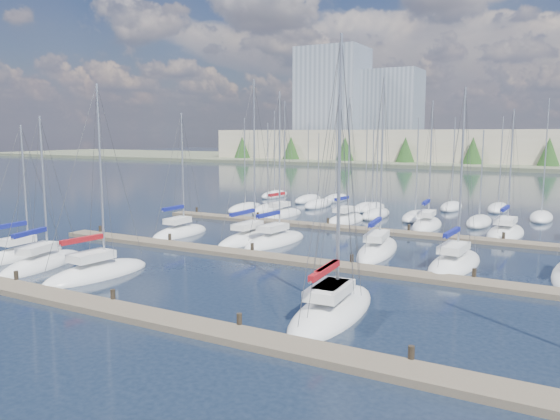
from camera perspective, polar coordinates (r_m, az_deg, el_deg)
The scene contains 20 objects.
ground at distance 79.74m, azimuth 16.23°, elevation 1.21°, with size 400.00×400.00×0.00m, color #1B2636.
dock_near at distance 27.44m, azimuth -12.45°, elevation -11.09°, with size 44.00×1.93×1.10m.
dock_mid at distance 38.60m, azimuth 1.45°, elevation -5.30°, with size 44.00×1.93×1.10m.
dock_far at distance 51.17m, azimuth 8.72°, elevation -2.07°, with size 44.00×1.93×1.10m.
sailboat_p at distance 55.05m, azimuth 15.11°, elevation -1.51°, with size 3.03×7.68×12.89m.
sailboat_q at distance 52.97m, azimuth 22.50°, elevation -2.23°, with size 3.28×8.33×11.94m.
sailboat_h at distance 49.80m, azimuth -10.40°, elevation -2.36°, with size 2.69×6.76×11.58m.
sailboat_j at distance 45.39m, azimuth -0.49°, elevation -3.23°, with size 3.31×7.98×13.18m.
sailboat_n at distance 59.70m, azimuth 0.16°, elevation -0.48°, with size 2.81×7.39×13.22m.
sailboat_c at distance 37.02m, azimuth -18.59°, elevation -6.26°, with size 3.65×7.90×12.85m.
sailboat_e at distance 28.13m, azimuth 5.49°, elevation -10.40°, with size 3.62×9.48×14.58m.
sailboat_d at distance 28.29m, azimuth 5.53°, elevation -10.26°, with size 2.61×7.17×11.83m.
sailboat_b at distance 40.89m, azimuth -23.62°, elevation -5.19°, with size 4.13×8.12×10.94m.
sailboat_k at distance 42.56m, azimuth 10.15°, elevation -4.11°, with size 3.71×9.55×14.03m.
sailboat_i at distance 46.57m, azimuth -3.14°, elevation -2.94°, with size 2.69×8.80×14.24m.
sailboat_o at distance 56.39m, azimuth 6.84°, elevation -1.05°, with size 3.08×7.23×13.39m.
sailboat_l at distance 39.47m, azimuth 17.78°, elevation -5.35°, with size 3.27×8.65×12.88m.
sailboat_a at distance 44.37m, azimuth -25.34°, elevation -4.28°, with size 2.45×7.10×10.39m.
distant_boats at distance 65.39m, azimuth 9.34°, elevation 0.24°, with size 36.93×20.75×13.30m.
shoreline at distance 169.87m, azimuth 18.73°, elevation 7.09°, with size 400.00×60.00×38.00m.
Camera 1 is at (17.33, -17.30, 9.06)m, focal length 35.00 mm.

